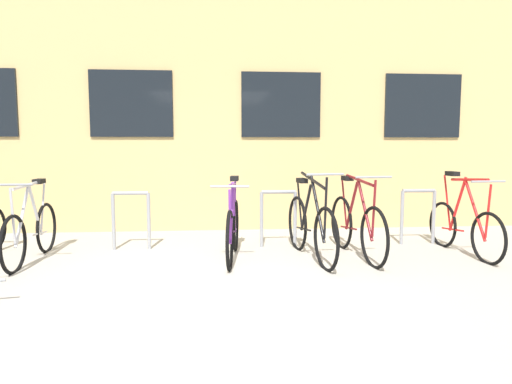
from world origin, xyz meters
TOP-DOWN VIEW (x-y plane):
  - ground_plane at (0.00, 0.00)m, footprint 42.00×42.00m
  - storefront_building at (0.00, 6.66)m, footprint 28.00×6.97m
  - bike_rack at (-0.01, 1.90)m, footprint 6.52×0.05m
  - bicycle_silver at (-2.10, 1.37)m, footprint 0.44×1.67m
  - bicycle_black at (1.30, 1.22)m, footprint 0.44×1.78m
  - bicycle_purple at (0.34, 1.30)m, footprint 0.44×1.65m
  - bicycle_red at (3.32, 1.28)m, footprint 0.44×1.60m
  - bicycle_maroon at (1.90, 1.27)m, footprint 0.44×1.75m

SIDE VIEW (x-z plane):
  - ground_plane at x=0.00m, z-range 0.00..0.00m
  - bicycle_red at x=3.32m, z-range -0.17..0.91m
  - bicycle_silver at x=-2.10m, z-range -0.13..0.87m
  - bicycle_purple at x=0.34m, z-range -0.13..0.89m
  - bicycle_maroon at x=1.90m, z-range -0.14..0.93m
  - bicycle_black at x=1.30m, z-range -0.15..0.95m
  - bike_rack at x=-0.01m, z-range 0.08..0.87m
  - storefront_building at x=0.00m, z-range 0.00..5.73m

